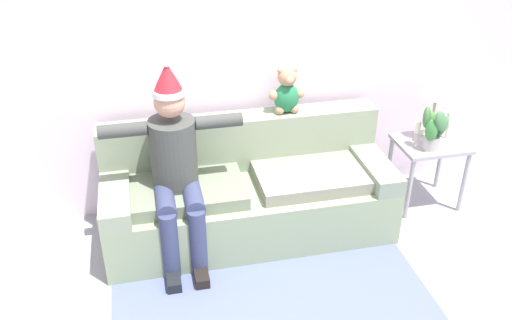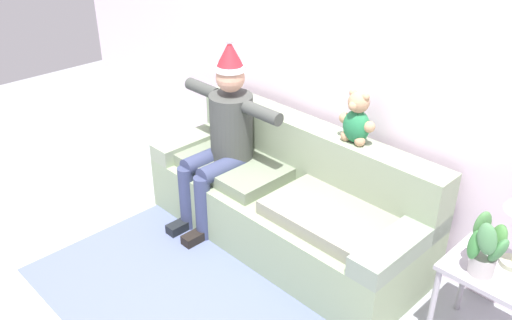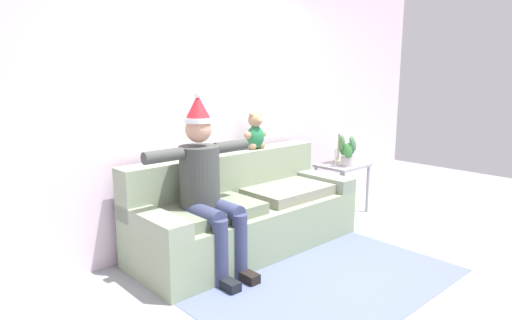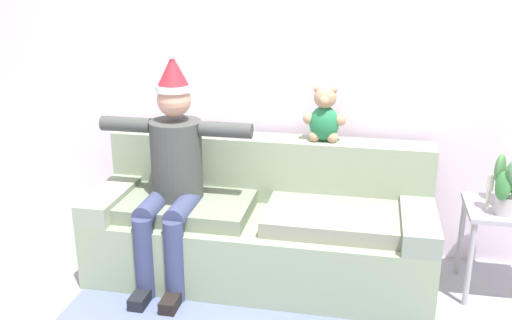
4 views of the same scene
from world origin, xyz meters
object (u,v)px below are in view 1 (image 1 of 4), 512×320
at_px(potted_plant, 433,129).
at_px(candle_short, 449,122).
at_px(side_table, 429,152).
at_px(candle_tall, 417,130).
at_px(couch, 247,192).
at_px(table_lamp, 437,90).
at_px(teddy_bear, 287,92).
at_px(person_seated, 175,163).

xyz_separation_m(potted_plant, candle_short, (0.22, 0.14, -0.02)).
relative_size(side_table, potted_plant, 1.57).
height_order(side_table, candle_tall, candle_tall).
relative_size(couch, table_lamp, 4.09).
relative_size(teddy_bear, candle_short, 1.59).
relative_size(teddy_bear, potted_plant, 1.01).
bearing_deg(candle_tall, table_lamp, 30.75).
relative_size(couch, side_table, 3.78).
height_order(teddy_bear, side_table, teddy_bear).
distance_m(teddy_bear, candle_tall, 1.13).
height_order(potted_plant, candle_tall, potted_plant).
bearing_deg(candle_short, person_seated, -174.02).
bearing_deg(person_seated, couch, 16.89).
xyz_separation_m(teddy_bear, potted_plant, (1.14, -0.32, -0.29)).
relative_size(side_table, table_lamp, 1.08).
xyz_separation_m(person_seated, potted_plant, (2.08, 0.10, 0.00)).
xyz_separation_m(potted_plant, candle_tall, (-0.09, 0.08, -0.04)).
xyz_separation_m(table_lamp, candle_short, (0.12, -0.05, -0.28)).
xyz_separation_m(teddy_bear, side_table, (1.20, -0.22, -0.57)).
bearing_deg(person_seated, table_lamp, 7.67).
bearing_deg(potted_plant, person_seated, -177.30).
bearing_deg(couch, candle_short, 2.34).
distance_m(potted_plant, candle_tall, 0.13).
relative_size(couch, candle_short, 9.38).
distance_m(couch, candle_short, 1.79).
relative_size(couch, candle_tall, 10.42).
bearing_deg(couch, side_table, 1.12).
relative_size(person_seated, teddy_bear, 3.99).
bearing_deg(couch, person_seated, -163.11).
distance_m(couch, candle_tall, 1.48).
height_order(couch, potted_plant, potted_plant).
distance_m(side_table, candle_short, 0.30).
height_order(couch, candle_tall, couch).
xyz_separation_m(couch, person_seated, (-0.56, -0.17, 0.43)).
relative_size(teddy_bear, side_table, 0.64).
height_order(table_lamp, candle_short, table_lamp).
relative_size(couch, potted_plant, 5.94).
xyz_separation_m(couch, table_lamp, (1.61, 0.12, 0.68)).
bearing_deg(teddy_bear, side_table, -10.42).
bearing_deg(teddy_bear, candle_tall, -12.97).
bearing_deg(candle_tall, couch, -179.56).
relative_size(side_table, candle_short, 2.48).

